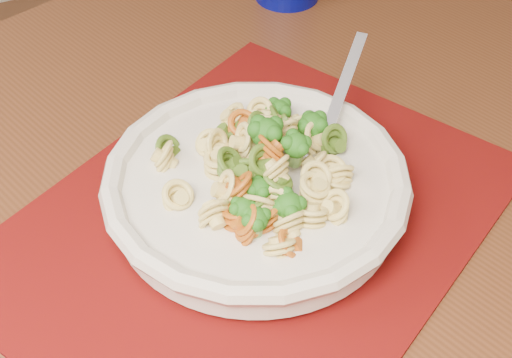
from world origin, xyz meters
name	(u,v)px	position (x,y,z in m)	size (l,w,h in m)	color
dining_table	(158,294)	(0.63, 0.25, 0.59)	(1.43, 1.13, 0.70)	#4F2A16
placemat	(253,220)	(0.72, 0.21, 0.70)	(0.45, 0.35, 0.00)	#580D03
pasta_bowl	(256,186)	(0.72, 0.22, 0.73)	(0.27, 0.27, 0.05)	beige
pasta_broccoli_heap	(256,174)	(0.72, 0.22, 0.74)	(0.23, 0.23, 0.06)	#EFD076
fork	(321,148)	(0.79, 0.23, 0.74)	(0.19, 0.02, 0.01)	silver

